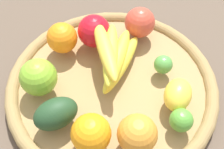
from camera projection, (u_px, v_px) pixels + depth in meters
ground_plane at (112, 90)px, 0.67m from camera, size 2.40×2.40×0.00m
basket at (112, 85)px, 0.66m from camera, size 0.46×0.46×0.04m
lime_1 at (163, 64)px, 0.64m from camera, size 0.06×0.06×0.04m
lime_0 at (181, 120)px, 0.56m from camera, size 0.05×0.05×0.05m
banana_bunch at (114, 56)px, 0.63m from camera, size 0.18×0.12×0.07m
apple_0 at (94, 31)px, 0.68m from camera, size 0.10×0.10×0.08m
apple_1 at (38, 77)px, 0.60m from camera, size 0.11×0.11×0.08m
avocado at (56, 114)px, 0.56m from camera, size 0.09×0.10×0.06m
apple_2 at (140, 22)px, 0.70m from camera, size 0.10×0.10×0.07m
orange_0 at (62, 38)px, 0.67m from camera, size 0.10×0.10×0.07m
lemon_0 at (178, 95)px, 0.59m from camera, size 0.09×0.08×0.05m
orange_1 at (137, 134)px, 0.52m from camera, size 0.09×0.09×0.07m
orange_2 at (91, 134)px, 0.52m from camera, size 0.10×0.10×0.07m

